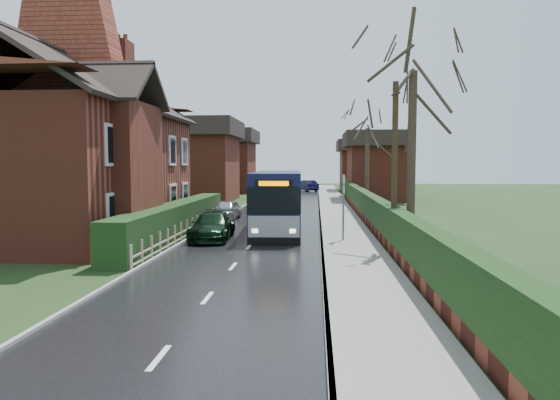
# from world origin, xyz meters

# --- Properties ---
(ground) EXTENTS (140.00, 140.00, 0.00)m
(ground) POSITION_xyz_m (0.00, 0.00, 0.00)
(ground) COLOR #26421C
(ground) RESTS_ON ground
(road) EXTENTS (6.00, 100.00, 0.02)m
(road) POSITION_xyz_m (0.00, 10.00, 0.01)
(road) COLOR black
(road) RESTS_ON ground
(pavement) EXTENTS (2.50, 100.00, 0.14)m
(pavement) POSITION_xyz_m (4.25, 10.00, 0.07)
(pavement) COLOR slate
(pavement) RESTS_ON ground
(kerb_right) EXTENTS (0.12, 100.00, 0.14)m
(kerb_right) POSITION_xyz_m (3.05, 10.00, 0.07)
(kerb_right) COLOR gray
(kerb_right) RESTS_ON ground
(kerb_left) EXTENTS (0.12, 100.00, 0.10)m
(kerb_left) POSITION_xyz_m (-3.05, 10.00, 0.05)
(kerb_left) COLOR gray
(kerb_left) RESTS_ON ground
(front_hedge) EXTENTS (1.20, 16.00, 1.60)m
(front_hedge) POSITION_xyz_m (-3.90, 5.00, 0.80)
(front_hedge) COLOR black
(front_hedge) RESTS_ON ground
(picket_fence) EXTENTS (0.10, 16.00, 0.90)m
(picket_fence) POSITION_xyz_m (-3.15, 5.00, 0.45)
(picket_fence) COLOR #9C866A
(picket_fence) RESTS_ON ground
(right_wall_hedge) EXTENTS (0.60, 50.00, 1.80)m
(right_wall_hedge) POSITION_xyz_m (5.80, 10.00, 1.02)
(right_wall_hedge) COLOR maroon
(right_wall_hedge) RESTS_ON ground
(brick_house) EXTENTS (9.30, 14.60, 10.30)m
(brick_house) POSITION_xyz_m (-8.73, 4.78, 4.38)
(brick_house) COLOR maroon
(brick_house) RESTS_ON ground
(bus) EXTENTS (2.74, 10.21, 3.07)m
(bus) POSITION_xyz_m (0.80, 7.44, 1.52)
(bus) COLOR black
(bus) RESTS_ON ground
(car_silver) EXTENTS (1.77, 3.81, 1.26)m
(car_silver) POSITION_xyz_m (-2.80, 12.00, 0.63)
(car_silver) COLOR #ABABB0
(car_silver) RESTS_ON ground
(car_green) EXTENTS (1.92, 4.37, 1.25)m
(car_green) POSITION_xyz_m (-1.95, 4.00, 0.62)
(car_green) COLOR black
(car_green) RESTS_ON ground
(car_distant) EXTENTS (3.14, 4.49, 1.40)m
(car_distant) POSITION_xyz_m (1.66, 44.65, 0.70)
(car_distant) COLOR black
(car_distant) RESTS_ON ground
(bus_stop_sign) EXTENTS (0.10, 0.46, 3.03)m
(bus_stop_sign) POSITION_xyz_m (4.00, 3.41, 1.99)
(bus_stop_sign) COLOR slate
(bus_stop_sign) RESTS_ON ground
(telegraph_pole) EXTENTS (0.23, 0.85, 6.61)m
(telegraph_pole) POSITION_xyz_m (5.80, 0.91, 3.34)
(telegraph_pole) COLOR black
(telegraph_pole) RESTS_ON ground
(tree_right_near) EXTENTS (4.84, 4.84, 10.44)m
(tree_right_near) POSITION_xyz_m (6.76, 2.65, 7.80)
(tree_right_near) COLOR #33261E
(tree_right_near) RESTS_ON ground
(tree_right_far) EXTENTS (4.57, 4.57, 8.83)m
(tree_right_far) POSITION_xyz_m (6.69, 20.01, 6.60)
(tree_right_far) COLOR #32251D
(tree_right_far) RESTS_ON ground
(tree_house_side) EXTENTS (3.96, 3.96, 8.99)m
(tree_house_side) POSITION_xyz_m (-13.76, 16.87, 6.72)
(tree_house_side) COLOR #34261F
(tree_house_side) RESTS_ON ground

